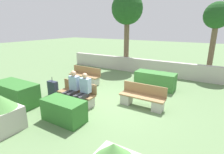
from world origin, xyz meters
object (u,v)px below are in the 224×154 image
(bench_left_side, at_px, (85,77))
(tree_center_left, at_px, (217,18))
(bench_right_side, at_px, (142,99))
(person_seated_man, at_px, (72,86))
(bench_front, at_px, (77,96))
(tree_leftmost, at_px, (127,10))
(suitcase, at_px, (53,88))
(planter_corner_left, at_px, (1,113))
(person_seated_woman, at_px, (83,89))

(bench_left_side, relative_size, tree_center_left, 0.43)
(bench_right_side, height_order, person_seated_man, person_seated_man)
(bench_right_side, bearing_deg, bench_left_side, 157.99)
(bench_front, relative_size, tree_leftmost, 0.32)
(tree_leftmost, bearing_deg, suitcase, -93.92)
(tree_center_left, bearing_deg, person_seated_man, -120.45)
(bench_left_side, distance_m, bench_right_side, 3.86)
(planter_corner_left, height_order, suitcase, planter_corner_left)
(planter_corner_left, distance_m, tree_center_left, 10.98)
(suitcase, height_order, tree_leftmost, tree_leftmost)
(bench_left_side, distance_m, person_seated_woman, 2.99)
(person_seated_woman, bearing_deg, bench_left_side, 129.26)
(bench_left_side, bearing_deg, tree_center_left, 37.57)
(bench_left_side, distance_m, person_seated_man, 2.68)
(bench_front, xyz_separation_m, planter_corner_left, (-0.55, -2.52, 0.26))
(bench_right_side, xyz_separation_m, tree_leftmost, (-3.29, 5.17, 3.59))
(suitcase, bearing_deg, tree_center_left, 51.42)
(planter_corner_left, distance_m, suitcase, 2.73)
(bench_front, distance_m, person_seated_woman, 0.64)
(person_seated_man, height_order, suitcase, person_seated_man)
(person_seated_man, distance_m, tree_center_left, 8.70)
(bench_front, height_order, person_seated_woman, person_seated_woman)
(bench_left_side, relative_size, planter_corner_left, 1.58)
(bench_right_side, relative_size, person_seated_man, 1.30)
(bench_left_side, height_order, planter_corner_left, planter_corner_left)
(bench_left_side, height_order, suitcase, suitcase)
(person_seated_woman, distance_m, planter_corner_left, 2.60)
(bench_left_side, bearing_deg, bench_right_side, -20.68)
(person_seated_man, bearing_deg, suitcase, 171.86)
(person_seated_man, bearing_deg, tree_center_left, 59.55)
(planter_corner_left, bearing_deg, tree_center_left, 63.86)
(bench_right_side, height_order, planter_corner_left, planter_corner_left)
(bench_left_side, relative_size, bench_right_side, 1.05)
(planter_corner_left, bearing_deg, person_seated_woman, 66.74)
(person_seated_man, bearing_deg, planter_corner_left, -101.29)
(person_seated_woman, distance_m, tree_center_left, 8.46)
(person_seated_man, xyz_separation_m, tree_center_left, (4.21, 7.16, 2.60))
(bench_front, relative_size, suitcase, 1.92)
(bench_left_side, relative_size, person_seated_man, 1.37)
(bench_right_side, bearing_deg, tree_center_left, 67.80)
(bench_front, xyz_separation_m, tree_center_left, (4.14, 7.02, 3.01))
(bench_left_side, xyz_separation_m, tree_leftmost, (0.40, 4.05, 3.59))
(bench_front, relative_size, planter_corner_left, 1.43)
(bench_left_side, distance_m, tree_leftmost, 5.43)
(bench_right_side, height_order, tree_leftmost, tree_leftmost)
(suitcase, bearing_deg, planter_corner_left, -71.34)
(bench_left_side, height_order, tree_center_left, tree_center_left)
(tree_leftmost, distance_m, tree_center_left, 5.23)
(bench_right_side, xyz_separation_m, person_seated_man, (-2.36, -1.17, 0.41))
(person_seated_man, bearing_deg, person_seated_woman, -0.31)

